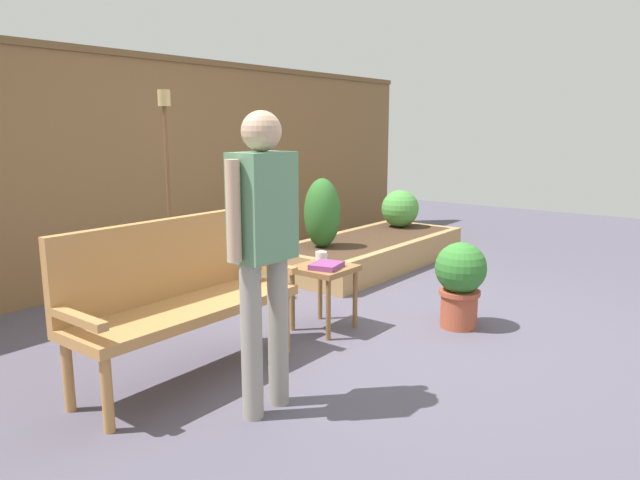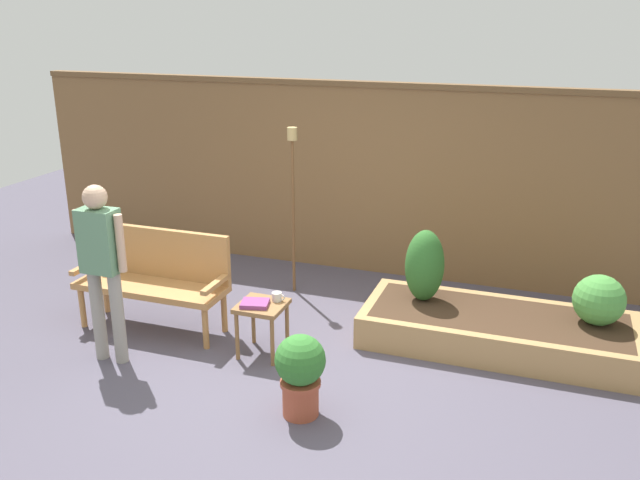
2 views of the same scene
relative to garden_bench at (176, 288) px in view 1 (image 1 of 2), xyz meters
name	(u,v)px [view 1 (image 1 of 2)]	position (x,y,z in m)	size (l,w,h in m)	color
ground_plane	(384,325)	(1.52, -0.51, -0.54)	(14.00, 14.00, 0.00)	#514C5B
fence_back	(162,166)	(1.52, 2.09, 0.55)	(8.40, 0.14, 2.16)	brown
garden_bench	(176,288)	(0.00, 0.00, 0.00)	(1.44, 0.48, 0.94)	#B77F47
side_table	(324,277)	(1.18, -0.20, -0.15)	(0.40, 0.40, 0.48)	olive
cup_on_table	(321,257)	(1.28, -0.09, -0.03)	(0.12, 0.09, 0.08)	silver
book_on_table	(327,266)	(1.14, -0.25, -0.05)	(0.23, 0.19, 0.04)	#7F3875
potted_boxwood	(460,279)	(1.83, -0.97, -0.18)	(0.38, 0.38, 0.65)	#A84C33
raised_planter_bed	(370,251)	(3.11, 0.65, -0.39)	(2.40, 1.00, 0.30)	#AD8451
shrub_near_bench	(322,213)	(2.40, 0.76, 0.10)	(0.36, 0.36, 0.68)	brown
shrub_far_corner	(400,209)	(3.92, 0.76, -0.02)	(0.44, 0.44, 0.44)	brown
tiki_torch	(167,161)	(0.92, 1.22, 0.66)	(0.10, 0.10, 1.77)	brown
person_by_bench	(263,238)	(-0.01, -0.73, 0.39)	(0.47, 0.20, 1.56)	gray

